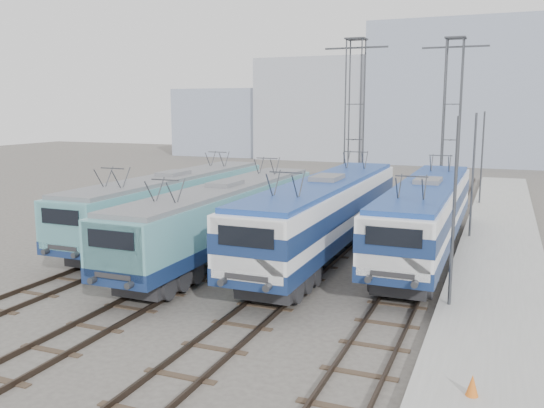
{
  "coord_description": "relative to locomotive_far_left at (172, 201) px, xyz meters",
  "views": [
    {
      "loc": [
        10.12,
        -18.71,
        7.29
      ],
      "look_at": [
        -0.29,
        7.0,
        2.61
      ],
      "focal_mm": 38.0,
      "sensor_mm": 36.0,
      "label": 1
    }
  ],
  "objects": [
    {
      "name": "catenary_tower_east",
      "position": [
        13.25,
        15.77,
        4.44
      ],
      "size": [
        4.5,
        1.2,
        12.0
      ],
      "color": "#3F4247",
      "rests_on": "ground"
    },
    {
      "name": "locomotive_far_left",
      "position": [
        0.0,
        0.0,
        0.0
      ],
      "size": [
        2.79,
        17.63,
        3.32
      ],
      "color": "navy",
      "rests_on": "ground"
    },
    {
      "name": "mast_mid",
      "position": [
        15.35,
        5.77,
        1.3
      ],
      "size": [
        0.12,
        0.12,
        7.0
      ],
      "primitive_type": "cylinder",
      "color": "#3F4247",
      "rests_on": "ground"
    },
    {
      "name": "platform",
      "position": [
        16.95,
        -0.23,
        -2.05
      ],
      "size": [
        4.0,
        70.0,
        0.3
      ],
      "primitive_type": "cube",
      "color": "#9E9E99",
      "rests_on": "ground"
    },
    {
      "name": "building_west",
      "position": [
        -7.25,
        53.77,
        4.8
      ],
      "size": [
        18.0,
        12.0,
        14.0
      ],
      "primitive_type": "cube",
      "color": "#A1A7B3",
      "rests_on": "ground"
    },
    {
      "name": "mast_front",
      "position": [
        15.35,
        -6.23,
        1.3
      ],
      "size": [
        0.12,
        0.12,
        7.0
      ],
      "primitive_type": "cylinder",
      "color": "#3F4247",
      "rests_on": "ground"
    },
    {
      "name": "locomotive_center_right",
      "position": [
        9.0,
        -0.61,
        0.2
      ],
      "size": [
        2.98,
        18.84,
        3.54
      ],
      "color": "navy",
      "rests_on": "ground"
    },
    {
      "name": "locomotive_center_left",
      "position": [
        4.5,
        -2.61,
        -0.01
      ],
      "size": [
        2.77,
        17.51,
        3.29
      ],
      "color": "navy",
      "rests_on": "ground"
    },
    {
      "name": "catenary_tower_west",
      "position": [
        6.75,
        13.77,
        4.44
      ],
      "size": [
        4.5,
        1.2,
        12.0
      ],
      "color": "#3F4247",
      "rests_on": "ground"
    },
    {
      "name": "locomotive_far_right",
      "position": [
        13.5,
        1.38,
        0.1
      ],
      "size": [
        2.85,
        18.02,
        3.39
      ],
      "color": "navy",
      "rests_on": "ground"
    },
    {
      "name": "safety_cone",
      "position": [
        16.49,
        -12.93,
        -1.63
      ],
      "size": [
        0.31,
        0.31,
        0.55
      ],
      "primitive_type": "cone",
      "color": "orange",
      "rests_on": "platform"
    },
    {
      "name": "ground",
      "position": [
        6.75,
        -8.23,
        -2.2
      ],
      "size": [
        160.0,
        160.0,
        0.0
      ],
      "primitive_type": "plane",
      "color": "#514C47"
    },
    {
      "name": "building_center",
      "position": [
        10.75,
        53.77,
        6.8
      ],
      "size": [
        22.0,
        14.0,
        18.0
      ],
      "primitive_type": "cube",
      "color": "#8F9BB1",
      "rests_on": "ground"
    },
    {
      "name": "building_far_west",
      "position": [
        -23.25,
        53.77,
        2.8
      ],
      "size": [
        14.0,
        10.0,
        10.0
      ],
      "primitive_type": "cube",
      "color": "#8F9BB1",
      "rests_on": "ground"
    },
    {
      "name": "mast_rear",
      "position": [
        15.35,
        17.77,
        1.3
      ],
      "size": [
        0.12,
        0.12,
        7.0
      ],
      "primitive_type": "cylinder",
      "color": "#3F4247",
      "rests_on": "ground"
    }
  ]
}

